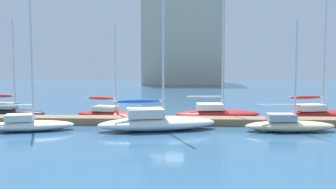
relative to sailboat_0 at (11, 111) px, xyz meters
name	(u,v)px	position (x,y,z in m)	size (l,w,h in m)	color
ground_plane	(167,124)	(12.79, -2.62, -0.55)	(120.00, 120.00, 0.00)	#2D567A
dock_pier	(167,121)	(12.79, -2.62, -0.29)	(28.63, 1.66, 0.52)	#846647
sailboat_0	(11,111)	(0.00, 0.00, 0.00)	(5.77, 2.11, 7.99)	black
sailboat_1	(28,123)	(3.75, -5.66, -0.04)	(6.05, 3.06, 9.78)	white
sailboat_2	(111,112)	(8.17, 0.21, -0.10)	(6.51, 3.32, 7.51)	#B21E1E
sailboat_3	(156,121)	(12.18, -5.13, 0.09)	(8.20, 4.05, 11.89)	white
sailboat_4	(217,112)	(16.67, 0.14, -0.01)	(6.90, 2.86, 11.17)	#B21E1E
sailboat_5	(289,124)	(20.91, -5.11, -0.07)	(5.96, 2.03, 7.20)	beige
sailboat_6	(317,112)	(24.52, 0.18, 0.01)	(7.42, 3.44, 10.33)	#B21E1E
harbor_building_distant	(183,34)	(13.61, 47.66, 9.37)	(15.56, 12.16, 19.84)	#BCB299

